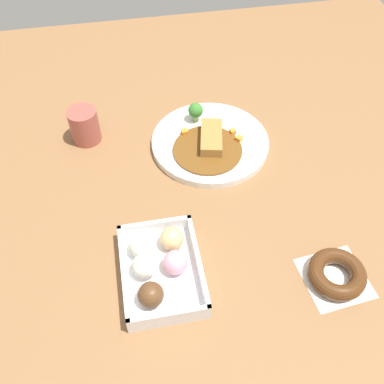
{
  "coord_description": "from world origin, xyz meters",
  "views": [
    {
      "loc": [
        0.58,
        -0.13,
        0.73
      ],
      "look_at": [
        0.0,
        -0.02,
        0.03
      ],
      "focal_mm": 40.46,
      "sensor_mm": 36.0,
      "label": 1
    }
  ],
  "objects_px": {
    "curry_plate": "(210,141)",
    "chocolate_ring_donut": "(337,274)",
    "donut_box": "(159,266)",
    "coffee_mug": "(84,126)"
  },
  "relations": [
    {
      "from": "curry_plate",
      "to": "chocolate_ring_donut",
      "type": "bearing_deg",
      "value": 21.71
    },
    {
      "from": "donut_box",
      "to": "chocolate_ring_donut",
      "type": "height_order",
      "value": "donut_box"
    },
    {
      "from": "coffee_mug",
      "to": "curry_plate",
      "type": "bearing_deg",
      "value": 74.83
    },
    {
      "from": "curry_plate",
      "to": "chocolate_ring_donut",
      "type": "height_order",
      "value": "curry_plate"
    },
    {
      "from": "curry_plate",
      "to": "coffee_mug",
      "type": "xyz_separation_m",
      "value": [
        -0.08,
        -0.29,
        0.03
      ]
    },
    {
      "from": "curry_plate",
      "to": "donut_box",
      "type": "relative_size",
      "value": 1.39
    },
    {
      "from": "donut_box",
      "to": "coffee_mug",
      "type": "height_order",
      "value": "coffee_mug"
    },
    {
      "from": "coffee_mug",
      "to": "donut_box",
      "type": "bearing_deg",
      "value": 17.19
    },
    {
      "from": "curry_plate",
      "to": "donut_box",
      "type": "distance_m",
      "value": 0.36
    },
    {
      "from": "curry_plate",
      "to": "chocolate_ring_donut",
      "type": "distance_m",
      "value": 0.43
    }
  ]
}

